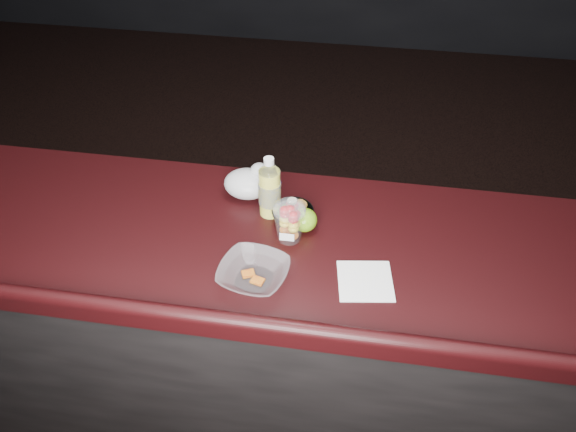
# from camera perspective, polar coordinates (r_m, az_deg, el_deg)

# --- Properties ---
(room_shell) EXTENTS (8.00, 8.00, 8.00)m
(room_shell) POSITION_cam_1_polar(r_m,az_deg,el_deg) (1.11, -8.32, 18.01)
(room_shell) COLOR black
(room_shell) RESTS_ON ground
(counter) EXTENTS (4.06, 0.71, 1.02)m
(counter) POSITION_cam_1_polar(r_m,az_deg,el_deg) (2.19, -2.84, -11.77)
(counter) COLOR black
(counter) RESTS_ON ground
(lemonade_bottle) EXTENTS (0.07, 0.07, 0.22)m
(lemonade_bottle) POSITION_cam_1_polar(r_m,az_deg,el_deg) (1.83, -1.87, 2.55)
(lemonade_bottle) COLOR yellow
(lemonade_bottle) RESTS_ON counter
(fruit_cup) EXTENTS (0.10, 0.10, 0.15)m
(fruit_cup) POSITION_cam_1_polar(r_m,az_deg,el_deg) (1.75, 0.15, -0.44)
(fruit_cup) COLOR white
(fruit_cup) RESTS_ON counter
(green_apple) EXTENTS (0.08, 0.08, 0.09)m
(green_apple) POSITION_cam_1_polar(r_m,az_deg,el_deg) (1.81, 1.70, -0.41)
(green_apple) COLOR #4F890F
(green_apple) RESTS_ON counter
(plastic_bag) EXTENTS (0.16, 0.13, 0.12)m
(plastic_bag) POSITION_cam_1_polar(r_m,az_deg,el_deg) (1.94, -4.00, 3.44)
(plastic_bag) COLOR silver
(plastic_bag) RESTS_ON counter
(snack_bowl) EXTENTS (0.18, 0.18, 0.08)m
(snack_bowl) POSITION_cam_1_polar(r_m,az_deg,el_deg) (1.85, 0.44, 0.23)
(snack_bowl) COLOR black
(snack_bowl) RESTS_ON counter
(takeout_bowl) EXTENTS (0.24, 0.24, 0.05)m
(takeout_bowl) POSITION_cam_1_polar(r_m,az_deg,el_deg) (1.66, -3.52, -5.85)
(takeout_bowl) COLOR silver
(takeout_bowl) RESTS_ON counter
(paper_napkin) EXTENTS (0.18, 0.18, 0.00)m
(paper_napkin) POSITION_cam_1_polar(r_m,az_deg,el_deg) (1.68, 7.85, -6.55)
(paper_napkin) COLOR white
(paper_napkin) RESTS_ON counter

